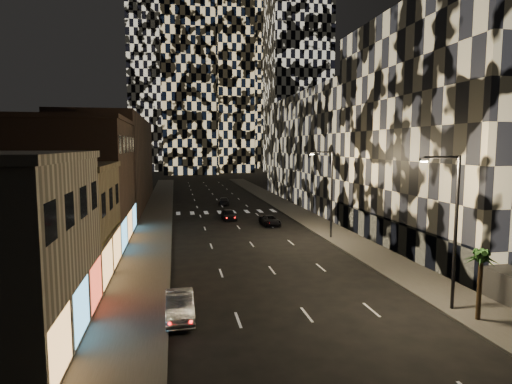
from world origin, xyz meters
name	(u,v)px	position (x,y,z in m)	size (l,w,h in m)	color
sidewalk_left	(157,214)	(-10.00, 50.00, 0.07)	(4.00, 120.00, 0.15)	#47443F
sidewalk_right	(292,210)	(10.00, 50.00, 0.07)	(4.00, 120.00, 0.15)	#47443F
curb_left	(172,213)	(-7.90, 50.00, 0.07)	(0.20, 120.00, 0.15)	#4C4C47
curb_right	(279,210)	(7.90, 50.00, 0.07)	(0.20, 120.00, 0.15)	#4C4C47
retail_tan	(40,225)	(-17.00, 21.00, 4.00)	(10.00, 10.00, 8.00)	#8C7B54
retail_brown	(77,183)	(-17.00, 33.50, 6.00)	(10.00, 15.00, 12.00)	#4A342A
retail_filler_left	(114,163)	(-17.00, 60.00, 7.00)	(10.00, 40.00, 14.00)	#4A342A
midrise_right	(468,132)	(20.00, 24.50, 11.00)	(16.00, 25.00, 22.00)	#232326
midrise_base	(390,234)	(12.30, 24.50, 1.50)	(0.60, 25.00, 3.00)	#383838
midrise_filler_right	(339,150)	(20.00, 57.00, 9.00)	(16.00, 40.00, 18.00)	#232326
tower_right_mid	(297,28)	(35.00, 135.00, 50.00)	(20.00, 20.00, 100.00)	black
tower_left_back	(160,16)	(-12.00, 165.00, 60.00)	(24.00, 24.00, 120.00)	black
tower_center_low	(188,34)	(-2.00, 140.00, 47.50)	(18.00, 18.00, 95.00)	black
streetlight_near	(452,221)	(8.35, 10.00, 5.35)	(2.55, 0.25, 9.00)	black
streetlight_far	(329,188)	(8.35, 30.00, 5.35)	(2.55, 0.25, 9.00)	black
car_silver_parked	(180,306)	(-7.20, 11.84, 0.73)	(1.54, 4.42, 1.46)	#9E9FA4
car_dark_midlane	(229,215)	(-0.50, 43.31, 0.70)	(1.65, 4.11, 1.40)	black
car_dark_oncoming	(224,201)	(0.50, 57.87, 0.62)	(1.74, 4.29, 1.24)	black
car_dark_rightlane	(270,220)	(4.00, 38.61, 0.59)	(1.97, 4.27, 1.19)	black
palm_tree	(481,262)	(9.00, 8.30, 3.41)	(2.00, 2.01, 3.95)	#47331E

